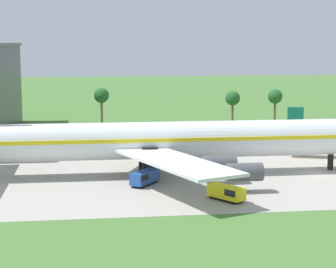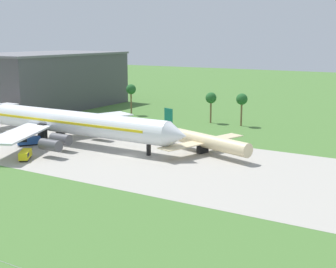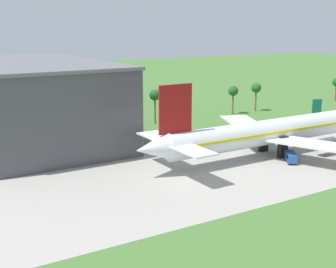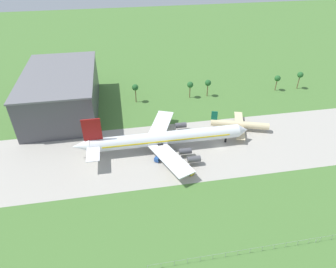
{
  "view_description": "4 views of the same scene",
  "coord_description": "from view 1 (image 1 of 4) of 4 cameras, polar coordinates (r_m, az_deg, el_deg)",
  "views": [
    {
      "loc": [
        -37.12,
        -95.65,
        21.68
      ],
      "look_at": [
        -24.35,
        2.32,
        6.8
      ],
      "focal_mm": 65.0,
      "sensor_mm": 36.0,
      "label": 1
    },
    {
      "loc": [
        63.22,
        -88.34,
        27.81
      ],
      "look_at": [
        9.17,
        2.32,
        5.8
      ],
      "focal_mm": 50.0,
      "sensor_mm": 36.0,
      "label": 2
    },
    {
      "loc": [
        -107.48,
        -78.81,
        31.29
      ],
      "look_at": [
        -57.87,
        2.32,
        8.84
      ],
      "focal_mm": 50.0,
      "sensor_mm": 36.0,
      "label": 3
    },
    {
      "loc": [
        -42.82,
        -105.25,
        83.61
      ],
      "look_at": [
        -23.23,
        5.0,
        6.0
      ],
      "focal_mm": 32.0,
      "sensor_mm": 36.0,
      "label": 4
    }
  ],
  "objects": [
    {
      "name": "taxiway_strip",
      "position": [
        104.86,
        13.51,
        -3.6
      ],
      "size": [
        320.0,
        44.0,
        0.02
      ],
      "color": "#A8A399",
      "rests_on": "ground_plane"
    },
    {
      "name": "jet_airliner",
      "position": [
        99.91,
        -0.74,
        -0.61
      ],
      "size": [
        79.49,
        52.13,
        19.16
      ],
      "color": "white",
      "rests_on": "ground_plane"
    },
    {
      "name": "fuel_truck",
      "position": [
        84.67,
        5.59,
        -5.52
      ],
      "size": [
        4.86,
        5.68,
        2.09
      ],
      "color": "black",
      "rests_on": "ground_plane"
    },
    {
      "name": "baggage_tug",
      "position": [
        93.32,
        -2.25,
        -4.11
      ],
      "size": [
        5.07,
        5.86,
        2.23
      ],
      "color": "black",
      "rests_on": "ground_plane"
    },
    {
      "name": "palm_tree_row",
      "position": [
        155.45,
        13.47,
        3.44
      ],
      "size": [
        104.74,
        3.6,
        11.09
      ],
      "color": "brown",
      "rests_on": "ground_plane"
    },
    {
      "name": "ground_plane",
      "position": [
        104.86,
        13.51,
        -3.61
      ],
      "size": [
        600.0,
        600.0,
        0.0
      ],
      "primitive_type": "plane",
      "color": "#477233"
    }
  ]
}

